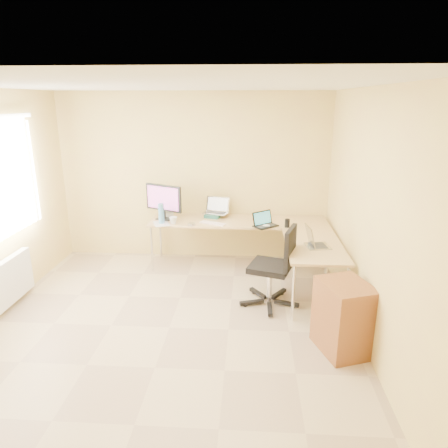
# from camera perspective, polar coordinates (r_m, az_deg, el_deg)

# --- Properties ---
(floor) EXTENTS (4.50, 4.50, 0.00)m
(floor) POSITION_cam_1_polar(r_m,az_deg,el_deg) (4.76, -7.71, -14.26)
(floor) COLOR tan
(floor) RESTS_ON ground
(ceiling) EXTENTS (4.50, 4.50, 0.00)m
(ceiling) POSITION_cam_1_polar(r_m,az_deg,el_deg) (4.08, -9.23, 18.79)
(ceiling) COLOR white
(ceiling) RESTS_ON ground
(wall_back) EXTENTS (4.50, 0.00, 4.50)m
(wall_back) POSITION_cam_1_polar(r_m,az_deg,el_deg) (6.40, -4.29, 6.55)
(wall_back) COLOR #E4D26D
(wall_back) RESTS_ON ground
(wall_front) EXTENTS (4.50, 0.00, 4.50)m
(wall_front) POSITION_cam_1_polar(r_m,az_deg,el_deg) (2.26, -20.46, -15.13)
(wall_front) COLOR #E4D26D
(wall_front) RESTS_ON ground
(wall_right) EXTENTS (0.00, 4.50, 4.50)m
(wall_right) POSITION_cam_1_polar(r_m,az_deg,el_deg) (4.32, 19.97, 0.41)
(wall_right) COLOR #E4D26D
(wall_right) RESTS_ON ground
(desk_main) EXTENTS (2.65, 0.70, 0.73)m
(desk_main) POSITION_cam_1_polar(r_m,az_deg,el_deg) (6.20, 2.06, -2.73)
(desk_main) COLOR tan
(desk_main) RESTS_ON ground
(desk_return) EXTENTS (0.70, 1.30, 0.73)m
(desk_return) POSITION_cam_1_polar(r_m,az_deg,el_deg) (5.33, 12.34, -6.53)
(desk_return) COLOR tan
(desk_return) RESTS_ON ground
(monitor) EXTENTS (0.65, 0.46, 0.54)m
(monitor) POSITION_cam_1_polar(r_m,az_deg,el_deg) (6.12, -8.49, 3.06)
(monitor) COLOR black
(monitor) RESTS_ON desk_main
(book_stack) EXTENTS (0.28, 0.34, 0.05)m
(book_stack) POSITION_cam_1_polar(r_m,az_deg,el_deg) (6.29, -1.47, 1.31)
(book_stack) COLOR #21594D
(book_stack) RESTS_ON desk_main
(laptop_center) EXTENTS (0.43, 0.38, 0.24)m
(laptop_center) POSITION_cam_1_polar(r_m,az_deg,el_deg) (6.25, -1.16, 2.59)
(laptop_center) COLOR silver
(laptop_center) RESTS_ON desk_main
(laptop_black) EXTENTS (0.42, 0.40, 0.21)m
(laptop_black) POSITION_cam_1_polar(r_m,az_deg,el_deg) (5.79, 5.91, 0.66)
(laptop_black) COLOR black
(laptop_black) RESTS_ON desk_main
(keyboard) EXTENTS (0.40, 0.26, 0.02)m
(keyboard) POSITION_cam_1_polar(r_m,az_deg,el_deg) (5.91, -1.58, 0.11)
(keyboard) COLOR white
(keyboard) RESTS_ON desk_main
(mouse) EXTENTS (0.12, 0.10, 0.04)m
(mouse) POSITION_cam_1_polar(r_m,az_deg,el_deg) (5.80, 5.99, -0.22)
(mouse) COLOR silver
(mouse) RESTS_ON desk_main
(mug) EXTENTS (0.12, 0.12, 0.11)m
(mug) POSITION_cam_1_polar(r_m,az_deg,el_deg) (5.94, -7.16, 0.52)
(mug) COLOR silver
(mug) RESTS_ON desk_main
(cd_stack) EXTENTS (0.13, 0.13, 0.03)m
(cd_stack) POSITION_cam_1_polar(r_m,az_deg,el_deg) (5.86, -4.59, -0.04)
(cd_stack) COLOR silver
(cd_stack) RESTS_ON desk_main
(water_bottle) EXTENTS (0.11, 0.11, 0.30)m
(water_bottle) POSITION_cam_1_polar(r_m,az_deg,el_deg) (5.96, -8.84, 1.48)
(water_bottle) COLOR teal
(water_bottle) RESTS_ON desk_main
(papers) EXTENTS (0.31, 0.36, 0.01)m
(papers) POSITION_cam_1_polar(r_m,az_deg,el_deg) (5.98, -8.82, 0.05)
(papers) COLOR silver
(papers) RESTS_ON desk_main
(white_box) EXTENTS (0.20, 0.15, 0.07)m
(white_box) POSITION_cam_1_polar(r_m,az_deg,el_deg) (6.33, -8.11, 1.35)
(white_box) COLOR white
(white_box) RESTS_ON desk_main
(desk_fan) EXTENTS (0.29, 0.29, 0.32)m
(desk_fan) POSITION_cam_1_polar(r_m,az_deg,el_deg) (6.34, -7.78, 2.56)
(desk_fan) COLOR white
(desk_fan) RESTS_ON desk_main
(black_cup) EXTENTS (0.08, 0.08, 0.12)m
(black_cup) POSITION_cam_1_polar(r_m,az_deg,el_deg) (5.80, 8.90, 0.11)
(black_cup) COLOR black
(black_cup) RESTS_ON desk_main
(laptop_return) EXTENTS (0.37, 0.31, 0.22)m
(laptop_return) POSITION_cam_1_polar(r_m,az_deg,el_deg) (5.09, 13.15, -1.97)
(laptop_return) COLOR #A8A8A8
(laptop_return) RESTS_ON desk_return
(office_chair) EXTENTS (0.78, 0.78, 1.04)m
(office_chair) POSITION_cam_1_polar(r_m,az_deg,el_deg) (5.04, 6.51, -5.99)
(office_chair) COLOR black
(office_chair) RESTS_ON ground
(cabinet) EXTENTS (0.60, 0.66, 0.76)m
(cabinet) POSITION_cam_1_polar(r_m,az_deg,el_deg) (4.35, 16.52, -12.59)
(cabinet) COLOR brown
(cabinet) RESTS_ON ground
(radiator) EXTENTS (0.09, 0.80, 0.55)m
(radiator) POSITION_cam_1_polar(r_m,az_deg,el_deg) (5.66, -27.76, -6.92)
(radiator) COLOR white
(radiator) RESTS_ON ground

